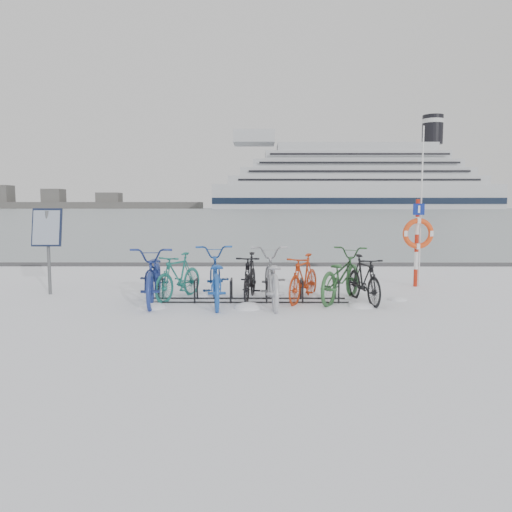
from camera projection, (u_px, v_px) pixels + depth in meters
ground at (249, 301)px, 10.18m from camera, size 900.00×900.00×0.00m
ice_sheet at (257, 211)px, 164.37m from camera, size 400.00×298.00×0.02m
quay_edge at (252, 264)px, 16.05m from camera, size 400.00×0.25×0.10m
bike_rack at (249, 292)px, 10.17m from camera, size 4.00×0.48×0.46m
info_board at (47, 233)px, 10.82m from camera, size 0.63×0.25×1.89m
lifebuoy_station at (418, 234)px, 11.83m from camera, size 0.73×0.22×3.81m
cruise_ferry at (353, 184)px, 230.36m from camera, size 129.90×24.52×42.68m
shoreline at (32, 203)px, 268.99m from camera, size 180.00×12.00×9.50m
bike_0 at (155, 273)px, 10.04m from camera, size 1.03×2.33×1.18m
bike_1 at (178, 275)px, 10.47m from camera, size 1.12×1.69×0.99m
bike_2 at (215, 275)px, 9.89m from camera, size 1.01×2.27×1.15m
bike_3 at (250, 275)px, 10.37m from camera, size 0.66×1.71×1.00m
bike_4 at (271, 275)px, 9.83m from camera, size 0.87×2.22×1.15m
bike_5 at (304, 277)px, 10.20m from camera, size 1.12×1.70×0.99m
bike_6 at (341, 273)px, 10.28m from camera, size 1.68×2.20×1.11m
bike_7 at (364, 278)px, 10.06m from camera, size 0.76×1.70×0.99m
snow_drifts at (266, 302)px, 10.05m from camera, size 5.37×1.83×0.20m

